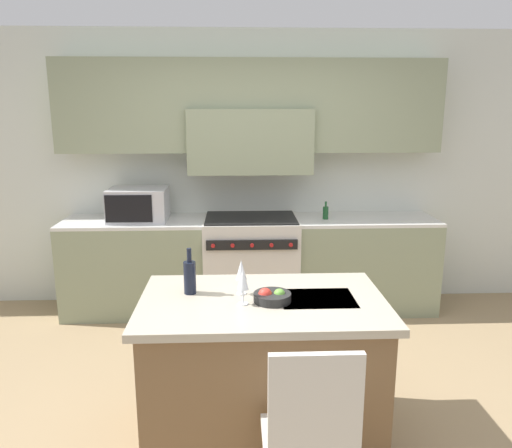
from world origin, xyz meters
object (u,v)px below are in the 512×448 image
wine_glass_near (243,280)px  fruit_bowl (272,297)px  microwave (138,204)px  island_chair (311,434)px  wine_glass_far (241,271)px  oil_bottle_on_counter (326,212)px  range_stove (251,264)px  wine_bottle (190,276)px

wine_glass_near → fruit_bowl: bearing=11.8°
microwave → island_chair: bearing=-65.5°
microwave → wine_glass_far: (0.95, -1.89, -0.04)m
microwave → oil_bottle_on_counter: 1.78m
range_stove → microwave: bearing=179.0°
microwave → wine_glass_near: microwave is taller
microwave → oil_bottle_on_counter: (1.78, -0.03, -0.09)m
island_chair → wine_glass_far: size_ratio=4.71×
range_stove → wine_glass_far: (-0.12, -1.87, 0.56)m
wine_glass_near → wine_glass_far: same height
wine_glass_near → fruit_bowl: wine_glass_near is taller
microwave → fruit_bowl: (1.12, -2.01, -0.16)m
wine_glass_far → wine_glass_near: bearing=-87.5°
range_stove → fruit_bowl: bearing=-88.4°
wine_glass_far → oil_bottle_on_counter: 2.04m
wine_bottle → wine_glass_far: 0.31m
range_stove → oil_bottle_on_counter: 0.88m
wine_glass_near → island_chair: bearing=-67.1°
oil_bottle_on_counter → wine_glass_far: bearing=-114.1°
wine_glass_near → oil_bottle_on_counter: wine_glass_near is taller
island_chair → wine_bottle: bearing=124.6°
fruit_bowl → oil_bottle_on_counter: oil_bottle_on_counter is taller
wine_glass_near → range_stove: bearing=87.0°
wine_glass_far → oil_bottle_on_counter: (0.83, 1.86, -0.05)m
wine_glass_far → fruit_bowl: wine_glass_far is taller
microwave → wine_glass_near: 2.26m
wine_glass_far → microwave: bearing=116.7°
range_stove → wine_bottle: wine_bottle is taller
wine_bottle → wine_glass_far: wine_bottle is taller
range_stove → oil_bottle_on_counter: (0.72, -0.01, 0.51)m
island_chair → wine_glass_far: bearing=109.3°
microwave → wine_bottle: 1.97m
fruit_bowl → oil_bottle_on_counter: size_ratio=1.25×
wine_bottle → wine_glass_far: bearing=-4.4°
range_stove → island_chair: bearing=-86.2°
range_stove → island_chair: island_chair is taller
fruit_bowl → wine_glass_far: bearing=143.6°
wine_bottle → fruit_bowl: (0.47, -0.15, -0.08)m
wine_glass_far → fruit_bowl: size_ratio=0.98×
island_chair → fruit_bowl: 0.82m
wine_bottle → wine_glass_near: 0.36m
island_chair → wine_glass_near: 0.89m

